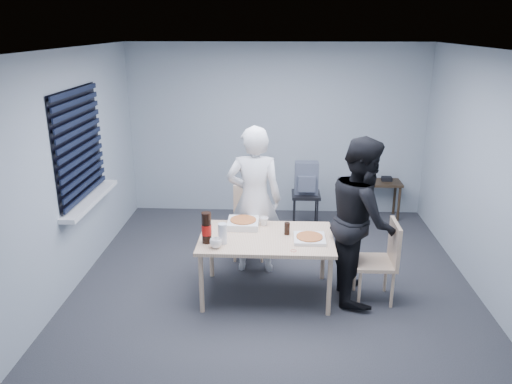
{
  "coord_description": "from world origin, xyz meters",
  "views": [
    {
      "loc": [
        0.03,
        -5.01,
        2.83
      ],
      "look_at": [
        -0.21,
        0.1,
        1.11
      ],
      "focal_mm": 35.0,
      "sensor_mm": 36.0,
      "label": 1
    }
  ],
  "objects_px": {
    "mug_a": "(216,243)",
    "chair_far": "(249,216)",
    "chair_right": "(383,256)",
    "side_table": "(372,186)",
    "backpack": "(306,179)",
    "stool": "(306,201)",
    "dining_table": "(266,242)",
    "soda_bottle": "(207,228)",
    "person_white": "(254,200)",
    "mug_b": "(264,221)",
    "person_black": "(362,219)"
  },
  "relations": [
    {
      "from": "mug_a",
      "to": "chair_far",
      "type": "bearing_deg",
      "value": 78.97
    },
    {
      "from": "chair_right",
      "to": "side_table",
      "type": "height_order",
      "value": "chair_right"
    },
    {
      "from": "backpack",
      "to": "mug_a",
      "type": "distance_m",
      "value": 2.38
    },
    {
      "from": "chair_far",
      "to": "chair_right",
      "type": "distance_m",
      "value": 1.83
    },
    {
      "from": "stool",
      "to": "chair_right",
      "type": "bearing_deg",
      "value": -69.15
    },
    {
      "from": "dining_table",
      "to": "soda_bottle",
      "type": "bearing_deg",
      "value": -163.46
    },
    {
      "from": "chair_far",
      "to": "side_table",
      "type": "distance_m",
      "value": 2.26
    },
    {
      "from": "side_table",
      "to": "stool",
      "type": "relative_size",
      "value": 1.55
    },
    {
      "from": "chair_far",
      "to": "soda_bottle",
      "type": "height_order",
      "value": "soda_bottle"
    },
    {
      "from": "side_table",
      "to": "backpack",
      "type": "height_order",
      "value": "backpack"
    },
    {
      "from": "dining_table",
      "to": "chair_right",
      "type": "distance_m",
      "value": 1.25
    },
    {
      "from": "person_white",
      "to": "mug_b",
      "type": "height_order",
      "value": "person_white"
    },
    {
      "from": "person_black",
      "to": "mug_b",
      "type": "distance_m",
      "value": 1.08
    },
    {
      "from": "mug_b",
      "to": "stool",
      "type": "bearing_deg",
      "value": 70.34
    },
    {
      "from": "person_black",
      "to": "stool",
      "type": "xyz_separation_m",
      "value": [
        -0.49,
        1.81,
        -0.44
      ]
    },
    {
      "from": "chair_right",
      "to": "person_black",
      "type": "distance_m",
      "value": 0.45
    },
    {
      "from": "soda_bottle",
      "to": "dining_table",
      "type": "bearing_deg",
      "value": 16.54
    },
    {
      "from": "person_white",
      "to": "mug_a",
      "type": "height_order",
      "value": "person_white"
    },
    {
      "from": "backpack",
      "to": "chair_right",
      "type": "bearing_deg",
      "value": -90.88
    },
    {
      "from": "chair_right",
      "to": "backpack",
      "type": "relative_size",
      "value": 1.93
    },
    {
      "from": "person_white",
      "to": "stool",
      "type": "relative_size",
      "value": 3.18
    },
    {
      "from": "chair_far",
      "to": "side_table",
      "type": "bearing_deg",
      "value": 37.72
    },
    {
      "from": "person_black",
      "to": "dining_table",
      "type": "bearing_deg",
      "value": 92.9
    },
    {
      "from": "chair_right",
      "to": "mug_a",
      "type": "height_order",
      "value": "chair_right"
    },
    {
      "from": "dining_table",
      "to": "backpack",
      "type": "relative_size",
      "value": 3.08
    },
    {
      "from": "chair_far",
      "to": "mug_a",
      "type": "height_order",
      "value": "chair_far"
    },
    {
      "from": "chair_far",
      "to": "person_white",
      "type": "distance_m",
      "value": 0.57
    },
    {
      "from": "soda_bottle",
      "to": "backpack",
      "type": "bearing_deg",
      "value": 60.97
    },
    {
      "from": "soda_bottle",
      "to": "mug_a",
      "type": "bearing_deg",
      "value": -48.08
    },
    {
      "from": "side_table",
      "to": "mug_a",
      "type": "relative_size",
      "value": 7.02
    },
    {
      "from": "chair_right",
      "to": "backpack",
      "type": "xyz_separation_m",
      "value": [
        -0.72,
        1.89,
        0.27
      ]
    },
    {
      "from": "backpack",
      "to": "mug_a",
      "type": "height_order",
      "value": "backpack"
    },
    {
      "from": "dining_table",
      "to": "person_black",
      "type": "distance_m",
      "value": 1.03
    },
    {
      "from": "side_table",
      "to": "stool",
      "type": "xyz_separation_m",
      "value": [
        -1.03,
        -0.56,
        -0.05
      ]
    },
    {
      "from": "mug_b",
      "to": "person_black",
      "type": "bearing_deg",
      "value": -14.48
    },
    {
      "from": "person_black",
      "to": "mug_a",
      "type": "distance_m",
      "value": 1.55
    },
    {
      "from": "dining_table",
      "to": "mug_a",
      "type": "xyz_separation_m",
      "value": [
        -0.5,
        -0.3,
        0.11
      ]
    },
    {
      "from": "stool",
      "to": "mug_a",
      "type": "xyz_separation_m",
      "value": [
        -1.02,
        -2.16,
        0.29
      ]
    },
    {
      "from": "mug_a",
      "to": "backpack",
      "type": "bearing_deg",
      "value": 64.65
    },
    {
      "from": "chair_far",
      "to": "chair_right",
      "type": "relative_size",
      "value": 1.0
    },
    {
      "from": "chair_far",
      "to": "backpack",
      "type": "relative_size",
      "value": 1.93
    },
    {
      "from": "stool",
      "to": "backpack",
      "type": "xyz_separation_m",
      "value": [
        0.0,
        -0.01,
        0.33
      ]
    },
    {
      "from": "stool",
      "to": "backpack",
      "type": "bearing_deg",
      "value": -90.0
    },
    {
      "from": "chair_far",
      "to": "person_black",
      "type": "bearing_deg",
      "value": -38.29
    },
    {
      "from": "dining_table",
      "to": "side_table",
      "type": "distance_m",
      "value": 2.87
    },
    {
      "from": "person_white",
      "to": "soda_bottle",
      "type": "distance_m",
      "value": 0.91
    },
    {
      "from": "soda_bottle",
      "to": "person_black",
      "type": "bearing_deg",
      "value": 8.19
    },
    {
      "from": "stool",
      "to": "mug_b",
      "type": "xyz_separation_m",
      "value": [
        -0.55,
        -1.54,
        0.29
      ]
    },
    {
      "from": "dining_table",
      "to": "chair_far",
      "type": "distance_m",
      "value": 1.07
    },
    {
      "from": "soda_bottle",
      "to": "person_white",
      "type": "bearing_deg",
      "value": 60.22
    }
  ]
}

